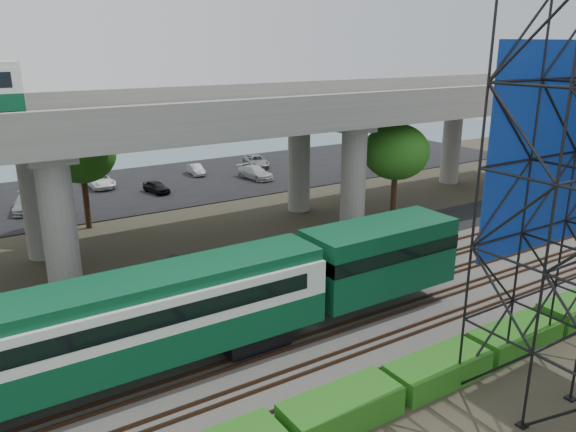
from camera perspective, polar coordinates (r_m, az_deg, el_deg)
ground at (r=26.86m, az=6.54°, el=-12.64°), size 140.00×140.00×0.00m
ballast_bed at (r=28.18m, az=3.95°, el=-10.81°), size 90.00×12.00×0.20m
service_road at (r=34.73m, az=-4.43°, el=-5.35°), size 90.00×5.00×0.08m
parking_lot at (r=55.62m, az=-16.03°, el=2.65°), size 90.00×18.00×0.08m
harbor_water at (r=76.56m, az=-20.93°, el=5.99°), size 140.00×40.00×0.03m
rail_tracks at (r=28.10m, az=3.96°, el=-10.48°), size 90.00×9.52×0.16m
commuter_train at (r=23.33m, az=-13.49°, el=-9.85°), size 29.30×3.06×4.30m
overpass at (r=36.95m, az=-10.51°, el=8.94°), size 80.00×12.00×12.40m
hedge_strip at (r=24.55m, az=15.02°, el=-14.74°), size 34.60×1.80×1.20m
trees at (r=36.42m, az=-15.42°, el=4.27°), size 40.94×16.94×7.69m
suv at (r=33.87m, az=-10.86°, el=-4.97°), size 5.09×3.41×1.30m
parked_cars at (r=55.42m, az=-15.13°, el=3.38°), size 35.99×9.86×1.31m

